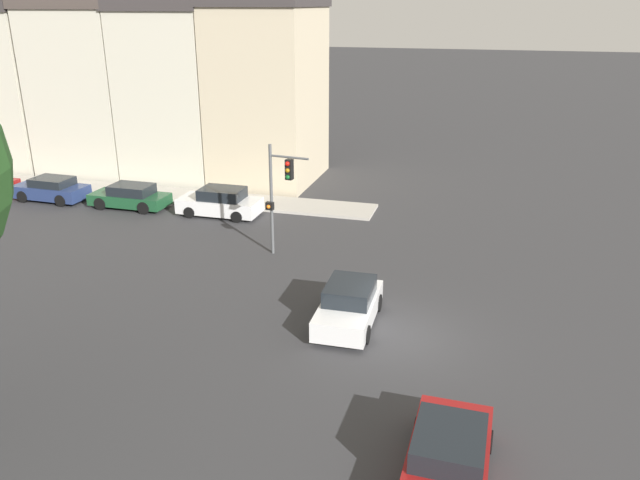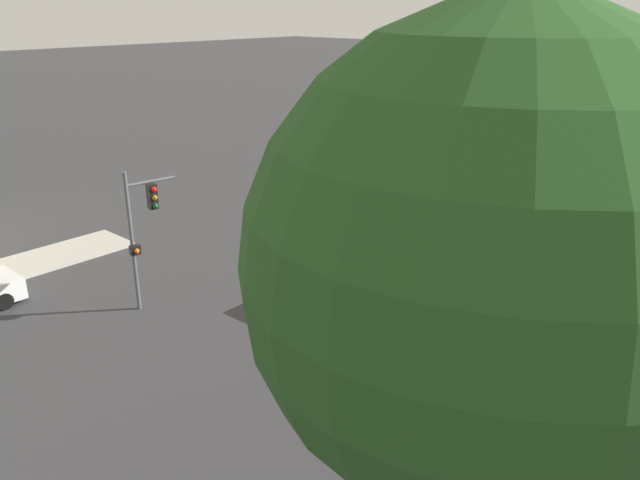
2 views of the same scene
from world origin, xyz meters
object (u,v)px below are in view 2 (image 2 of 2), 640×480
object	(u,v)px
street_tree	(494,268)
crossing_car_0	(586,315)
traffic_signal	(142,221)
crossing_car_1	(345,292)

from	to	relation	value
street_tree	crossing_car_0	world-z (taller)	street_tree
traffic_signal	street_tree	bearing A→B (deg)	-8.97
traffic_signal	crossing_car_0	distance (m)	15.57
traffic_signal	crossing_car_0	size ratio (longest dim) A/B	1.27
traffic_signal	crossing_car_1	distance (m)	7.62
street_tree	traffic_signal	world-z (taller)	street_tree
traffic_signal	crossing_car_1	size ratio (longest dim) A/B	1.27
street_tree	traffic_signal	xyz separation A→B (m)	(15.34, -4.48, -4.02)
traffic_signal	crossing_car_1	xyz separation A→B (m)	(-5.58, -4.50, -2.60)
street_tree	crossing_car_1	size ratio (longest dim) A/B	2.60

